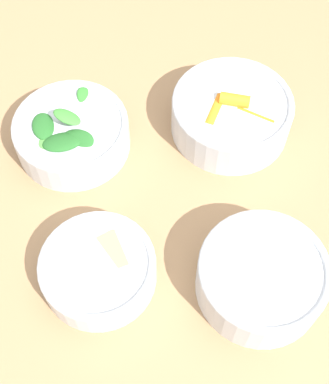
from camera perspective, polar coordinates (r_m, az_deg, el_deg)
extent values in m
plane|color=gray|center=(1.43, -0.44, -15.92)|extent=(10.00, 10.00, 0.00)
cube|color=#99724C|center=(0.76, -0.79, -1.45)|extent=(1.02, 0.91, 0.03)
cube|color=olive|center=(1.38, 14.24, 8.64)|extent=(0.06, 0.06, 0.71)
cylinder|color=silver|center=(0.80, 7.10, 8.10)|extent=(0.18, 0.18, 0.06)
torus|color=silver|center=(0.78, 7.33, 9.44)|extent=(0.18, 0.18, 0.01)
cylinder|color=orange|center=(0.80, 6.81, 9.29)|extent=(0.03, 0.06, 0.02)
cylinder|color=orange|center=(0.78, 9.60, 7.66)|extent=(0.05, 0.06, 0.02)
cylinder|color=orange|center=(0.78, 5.40, 8.41)|extent=(0.06, 0.05, 0.02)
cylinder|color=orange|center=(0.78, 7.50, 9.68)|extent=(0.03, 0.05, 0.02)
cylinder|color=silver|center=(0.79, -9.80, 6.02)|extent=(0.17, 0.17, 0.05)
torus|color=silver|center=(0.77, -10.07, 7.11)|extent=(0.17, 0.17, 0.01)
ellipsoid|color=#3D8433|center=(0.76, -10.36, 7.89)|extent=(0.05, 0.05, 0.02)
ellipsoid|color=#4C933D|center=(0.77, -12.66, 5.75)|extent=(0.06, 0.04, 0.03)
ellipsoid|color=#235B23|center=(0.78, -12.77, 6.86)|extent=(0.05, 0.04, 0.02)
ellipsoid|color=#2D7028|center=(0.81, -7.94, 9.43)|extent=(0.06, 0.06, 0.05)
ellipsoid|color=#3D8433|center=(0.77, -13.27, 5.12)|extent=(0.04, 0.05, 0.02)
ellipsoid|color=#235B23|center=(0.75, -10.83, 5.26)|extent=(0.05, 0.06, 0.02)
ellipsoid|color=#235B23|center=(0.76, -9.30, 5.45)|extent=(0.05, 0.06, 0.03)
cylinder|color=silver|center=(0.67, 10.26, -9.04)|extent=(0.16, 0.16, 0.06)
torus|color=silver|center=(0.65, 10.66, -8.04)|extent=(0.16, 0.16, 0.01)
cylinder|color=#936042|center=(0.68, 10.14, -9.33)|extent=(0.14, 0.14, 0.03)
ellipsoid|color=#AD7551|center=(0.64, 10.37, -13.46)|extent=(0.01, 0.01, 0.01)
ellipsoid|color=#8E5B3D|center=(0.65, 4.99, -9.45)|extent=(0.01, 0.01, 0.01)
ellipsoid|color=#8E5B3D|center=(0.65, 13.82, -12.25)|extent=(0.01, 0.01, 0.01)
ellipsoid|color=#8E5B3D|center=(0.67, 13.40, -7.87)|extent=(0.01, 0.01, 0.01)
ellipsoid|color=#A36B4C|center=(0.66, 6.66, -7.43)|extent=(0.01, 0.01, 0.01)
ellipsoid|color=#A36B4C|center=(0.68, 9.67, -5.23)|extent=(0.01, 0.01, 0.01)
ellipsoid|color=#8E5B3D|center=(0.65, 7.21, -10.41)|extent=(0.01, 0.01, 0.01)
ellipsoid|color=#A36B4C|center=(0.66, 8.35, -8.29)|extent=(0.01, 0.01, 0.01)
ellipsoid|color=#AD7551|center=(0.67, 16.13, -8.98)|extent=(0.01, 0.01, 0.01)
ellipsoid|color=#8E5B3D|center=(0.69, 13.29, -5.81)|extent=(0.01, 0.01, 0.01)
ellipsoid|color=#A36B4C|center=(0.68, 7.03, -4.59)|extent=(0.01, 0.01, 0.01)
ellipsoid|color=#8E5B3D|center=(0.65, 12.02, -12.98)|extent=(0.01, 0.01, 0.01)
cylinder|color=#E0A88E|center=(0.67, 7.88, -6.01)|extent=(0.03, 0.03, 0.01)
cylinder|color=#E0A88E|center=(0.68, 11.98, -4.84)|extent=(0.03, 0.03, 0.01)
cylinder|color=silver|center=(0.68, -7.05, -8.29)|extent=(0.15, 0.15, 0.04)
torus|color=silver|center=(0.66, -7.25, -7.58)|extent=(0.15, 0.15, 0.01)
cube|color=tan|center=(0.69, -9.45, -6.38)|extent=(0.05, 0.06, 0.01)
cube|color=tan|center=(0.67, -7.12, -8.89)|extent=(0.07, 0.06, 0.02)
cube|color=tan|center=(0.66, -8.42, -9.22)|extent=(0.06, 0.05, 0.01)
cube|color=tan|center=(0.67, -6.78, -6.83)|extent=(0.07, 0.07, 0.01)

